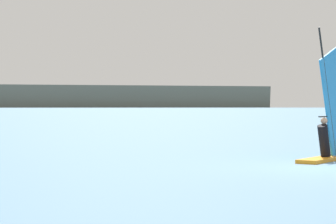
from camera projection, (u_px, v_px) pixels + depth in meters
name	position (u px, v px, depth m)	size (l,w,h in m)	color
ground_plane	(336.00, 168.00, 18.80)	(4000.00, 4000.00, 0.00)	#476B84
windsurfer	(328.00, 126.00, 21.70)	(2.54, 3.47, 4.42)	orange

